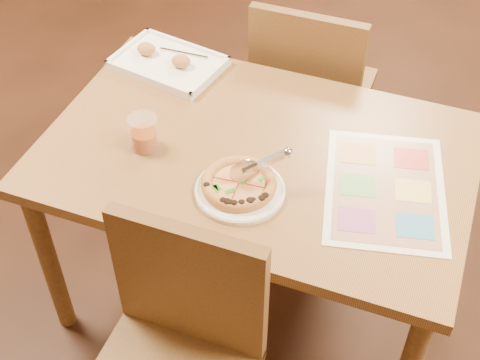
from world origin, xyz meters
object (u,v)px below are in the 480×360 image
(dining_table, at_px, (256,170))
(plate, at_px, (240,191))
(chair_near, at_px, (177,338))
(pizza_cutter, at_px, (259,165))
(appetizer_tray, at_px, (168,63))
(pizza, at_px, (239,183))
(menu, at_px, (385,189))
(chair_far, at_px, (310,81))
(glass_tumbler, at_px, (144,135))

(dining_table, xyz_separation_m, plate, (0.02, -0.19, 0.09))
(chair_near, bearing_deg, pizza_cutter, 82.75)
(chair_near, relative_size, appetizer_tray, 1.17)
(pizza, xyz_separation_m, appetizer_tray, (-0.45, 0.48, -0.01))
(pizza, xyz_separation_m, menu, (0.39, 0.15, -0.02))
(chair_far, xyz_separation_m, pizza, (0.01, -0.78, 0.18))
(pizza, bearing_deg, appetizer_tray, 133.27)
(pizza, xyz_separation_m, glass_tumbler, (-0.33, 0.07, 0.02))
(chair_far, relative_size, pizza, 2.16)
(plate, relative_size, appetizer_tray, 0.64)
(chair_far, height_order, pizza, chair_far)
(glass_tumbler, xyz_separation_m, menu, (0.72, 0.08, -0.05))
(dining_table, bearing_deg, menu, -3.77)
(plate, bearing_deg, menu, 22.69)
(appetizer_tray, bearing_deg, pizza_cutter, -42.09)
(pizza, relative_size, pizza_cutter, 1.49)
(pizza, height_order, menu, pizza)
(appetizer_tray, bearing_deg, pizza, -46.73)
(dining_table, height_order, pizza, pizza)
(chair_far, relative_size, appetizer_tray, 1.17)
(chair_near, bearing_deg, menu, 55.16)
(plate, relative_size, menu, 0.55)
(chair_far, distance_m, glass_tumbler, 0.81)
(chair_near, distance_m, menu, 0.72)
(chair_near, relative_size, pizza_cutter, 3.22)
(chair_near, height_order, glass_tumbler, chair_near)
(dining_table, xyz_separation_m, glass_tumbler, (-0.32, -0.11, 0.13))
(appetizer_tray, height_order, glass_tumbler, glass_tumbler)
(plate, distance_m, menu, 0.42)
(dining_table, relative_size, plate, 5.04)
(pizza_cutter, bearing_deg, glass_tumbler, 139.43)
(dining_table, distance_m, appetizer_tray, 0.54)
(dining_table, bearing_deg, plate, -84.91)
(dining_table, distance_m, pizza_cutter, 0.24)
(plate, bearing_deg, pizza, 126.82)
(plate, height_order, appetizer_tray, appetizer_tray)
(pizza_cutter, bearing_deg, appetizer_tray, 103.50)
(chair_far, bearing_deg, menu, 122.52)
(plate, bearing_deg, dining_table, 95.09)
(appetizer_tray, bearing_deg, glass_tumbler, -73.83)
(dining_table, distance_m, menu, 0.41)
(chair_far, relative_size, pizza_cutter, 3.22)
(dining_table, height_order, glass_tumbler, glass_tumbler)
(dining_table, bearing_deg, appetizer_tray, 145.70)
(chair_far, xyz_separation_m, appetizer_tray, (-0.44, -0.30, 0.17))
(chair_far, bearing_deg, appetizer_tray, 34.40)
(chair_far, distance_m, plate, 0.80)
(pizza_cutter, relative_size, glass_tumbler, 1.31)
(glass_tumbler, bearing_deg, pizza, -11.81)
(dining_table, xyz_separation_m, appetizer_tray, (-0.44, 0.30, 0.10))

